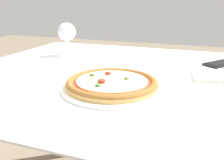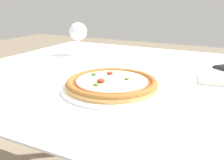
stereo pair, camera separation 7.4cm
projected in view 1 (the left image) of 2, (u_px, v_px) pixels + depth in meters
dining_table at (120, 94)px, 0.95m from camera, size 1.20×1.04×0.73m
pizza_plate at (112, 84)px, 0.75m from camera, size 0.30×0.30×0.04m
fork at (70, 66)px, 1.00m from camera, size 0.03×0.17×0.00m
wine_glass_far_left at (67, 33)px, 1.17m from camera, size 0.09×0.09×0.16m
cell_phone at (220, 64)px, 1.03m from camera, size 0.14×0.16×0.01m
napkin_folded at (215, 77)px, 0.86m from camera, size 0.17×0.13×0.01m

